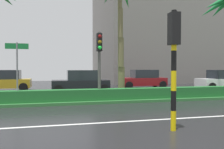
{
  "coord_description": "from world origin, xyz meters",
  "views": [
    {
      "loc": [
        3.53,
        -5.82,
        1.88
      ],
      "look_at": [
        7.41,
        9.99,
        1.43
      ],
      "focal_mm": 37.5,
      "sensor_mm": 36.0,
      "label": 1
    }
  ],
  "objects": [
    {
      "name": "traffic_signal_median_right",
      "position": [
        5.88,
        6.65,
        2.68
      ],
      "size": [
        0.28,
        0.43,
        3.67
      ],
      "color": "#4C4C47",
      "rests_on": "median_strip"
    },
    {
      "name": "street_name_sign",
      "position": [
        1.71,
        6.61,
        2.08
      ],
      "size": [
        1.1,
        0.08,
        3.0
      ],
      "color": "slate",
      "rests_on": "median_strip"
    },
    {
      "name": "traffic_signal_foreground",
      "position": [
        6.99,
        0.55,
        2.48
      ],
      "size": [
        0.28,
        0.43,
        3.6
      ],
      "rotation": [
        0.0,
        0.0,
        3.14
      ],
      "color": "yellow",
      "rests_on": "ground_plane"
    },
    {
      "name": "car_in_traffic_leading",
      "position": [
        -0.55,
        15.12,
        0.83
      ],
      "size": [
        4.3,
        2.02,
        1.72
      ],
      "rotation": [
        0.0,
        0.0,
        3.14
      ],
      "color": "#B28C1E",
      "rests_on": "ground_plane"
    },
    {
      "name": "car_in_traffic_second",
      "position": [
        5.5,
        12.15,
        0.83
      ],
      "size": [
        4.3,
        2.02,
        1.72
      ],
      "rotation": [
        0.0,
        0.0,
        3.14
      ],
      "color": "black",
      "rests_on": "ground_plane"
    },
    {
      "name": "car_in_traffic_third",
      "position": [
        11.7,
        15.02,
        0.83
      ],
      "size": [
        4.3,
        2.02,
        1.72
      ],
      "rotation": [
        0.0,
        0.0,
        3.14
      ],
      "color": "maroon",
      "rests_on": "ground_plane"
    },
    {
      "name": "car_in_traffic_fourth",
      "position": [
        17.79,
        11.73,
        0.83
      ],
      "size": [
        4.3,
        2.02,
        1.72
      ],
      "rotation": [
        0.0,
        0.0,
        3.14
      ],
      "color": "white",
      "rests_on": "ground_plane"
    },
    {
      "name": "building_far_right",
      "position": [
        20.83,
        26.47,
        8.13
      ],
      "size": [
        21.96,
        14.69,
        16.26
      ],
      "color": "slate",
      "rests_on": "ground_plane"
    }
  ]
}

